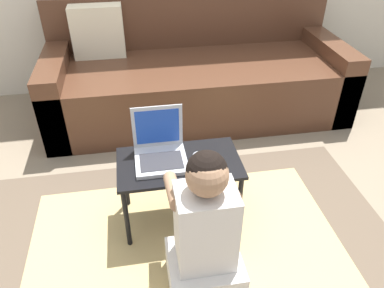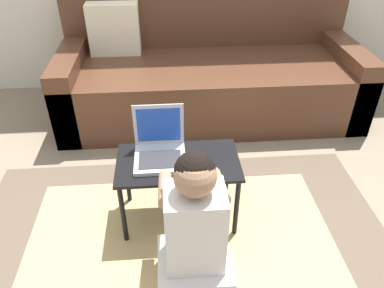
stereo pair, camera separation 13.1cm
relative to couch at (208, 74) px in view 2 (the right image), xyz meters
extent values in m
plane|color=#7F705B|center=(-0.13, -1.13, -0.28)|extent=(16.00, 16.00, 0.00)
cube|color=brown|center=(-0.28, -1.37, -0.27)|extent=(2.08, 1.36, 0.01)
cube|color=tan|center=(-0.28, -1.37, -0.27)|extent=(1.50, 0.98, 0.00)
cube|color=#4C2D1E|center=(0.01, -0.05, -0.07)|extent=(2.11, 0.91, 0.41)
cube|color=#4C2D1E|center=(0.01, 0.30, 0.33)|extent=(2.11, 0.20, 0.39)
cube|color=#4C2D1E|center=(-0.97, -0.05, -0.02)|extent=(0.16, 0.91, 0.52)
cube|color=#4C2D1E|center=(0.99, -0.05, -0.02)|extent=(0.16, 0.91, 0.52)
cube|color=beige|center=(-0.67, 0.13, 0.31)|extent=(0.36, 0.14, 0.36)
cube|color=black|center=(-0.28, -1.16, 0.09)|extent=(0.58, 0.33, 0.02)
cylinder|color=black|center=(-0.54, -1.30, -0.10)|extent=(0.02, 0.02, 0.35)
cylinder|color=black|center=(-0.01, -1.30, -0.10)|extent=(0.02, 0.02, 0.35)
cylinder|color=black|center=(-0.54, -1.02, -0.10)|extent=(0.02, 0.02, 0.35)
cylinder|color=black|center=(-0.01, -1.02, -0.10)|extent=(0.02, 0.02, 0.35)
cube|color=#B7BCC6|center=(-0.36, -1.15, 0.10)|extent=(0.24, 0.23, 0.02)
cube|color=#28282D|center=(-0.36, -1.17, 0.11)|extent=(0.20, 0.14, 0.00)
cube|color=#B7BCC6|center=(-0.36, -1.04, 0.22)|extent=(0.24, 0.01, 0.22)
cube|color=#1E47B7|center=(-0.36, -1.04, 0.22)|extent=(0.21, 0.00, 0.18)
ellipsoid|color=#B2B7C1|center=(-0.18, -1.18, 0.11)|extent=(0.06, 0.10, 0.04)
cube|color=silver|center=(-0.23, -1.58, -0.19)|extent=(0.30, 0.28, 0.18)
cube|color=silver|center=(-0.23, -1.58, 0.09)|extent=(0.23, 0.18, 0.36)
sphere|color=#9E7556|center=(-0.23, -1.58, 0.35)|extent=(0.15, 0.15, 0.15)
sphere|color=black|center=(-0.23, -1.57, 0.36)|extent=(0.15, 0.15, 0.15)
cylinder|color=#9E7556|center=(-0.34, -1.45, 0.18)|extent=(0.06, 0.28, 0.14)
cylinder|color=#9E7556|center=(-0.13, -1.45, 0.18)|extent=(0.06, 0.28, 0.14)
camera|label=1|loc=(-0.45, -2.55, 1.17)|focal=35.00mm
camera|label=2|loc=(-0.32, -2.57, 1.17)|focal=35.00mm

